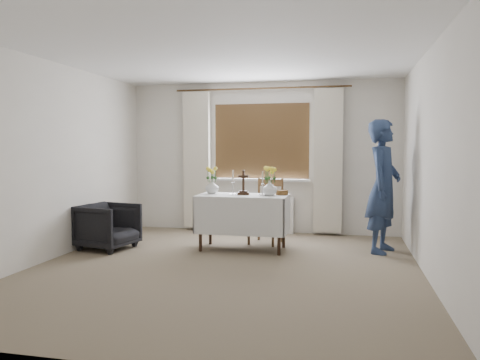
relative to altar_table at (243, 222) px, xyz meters
name	(u,v)px	position (x,y,z in m)	size (l,w,h in m)	color
ground	(224,269)	(0.01, -1.07, -0.38)	(5.00, 5.00, 0.00)	#7E7257
altar_table	(243,222)	(0.00, 0.00, 0.00)	(1.24, 0.64, 0.76)	white
wooden_chair	(266,211)	(0.24, 0.48, 0.10)	(0.44, 0.44, 0.95)	#4E311B
armchair	(108,226)	(-1.84, -0.38, -0.06)	(0.68, 0.70, 0.64)	black
person	(383,186)	(1.88, 0.26, 0.52)	(0.65, 0.43, 1.79)	navy
radiator	(261,214)	(0.01, 1.35, -0.08)	(1.10, 0.10, 0.60)	white
wooden_cross	(243,182)	(0.00, 0.03, 0.55)	(0.16, 0.11, 0.34)	black
candlestick_left	(233,182)	(-0.15, 0.02, 0.55)	(0.10, 0.10, 0.34)	silver
candlestick_right	(263,183)	(0.28, -0.02, 0.55)	(0.09, 0.09, 0.33)	silver
flower_vase_left	(212,187)	(-0.47, 0.08, 0.48)	(0.19, 0.19, 0.20)	silver
flower_vase_right	(270,188)	(0.37, 0.00, 0.48)	(0.20, 0.20, 0.21)	silver
wicker_basket	(282,192)	(0.52, 0.14, 0.41)	(0.17, 0.17, 0.07)	brown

